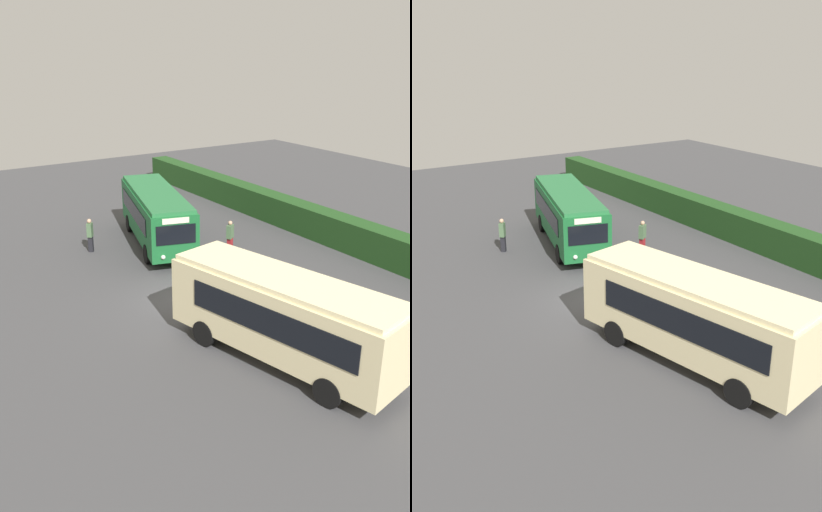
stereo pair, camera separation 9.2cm
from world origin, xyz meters
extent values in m
plane|color=#424244|center=(0.00, 0.00, 0.00)|extent=(64.00, 64.00, 0.00)
cube|color=#19602D|center=(-7.15, 2.78, 1.70)|extent=(9.18, 4.80, 2.31)
cube|color=#27723C|center=(-7.15, 2.78, 2.96)|extent=(8.87, 4.54, 0.20)
cube|color=black|center=(-7.10, 4.03, 1.98)|extent=(6.64, 1.98, 0.92)
cube|color=black|center=(-7.78, 1.70, 1.98)|extent=(6.64, 1.98, 0.92)
cube|color=black|center=(-2.89, 1.53, 1.98)|extent=(0.59, 1.90, 0.97)
cube|color=silver|center=(-2.89, 1.53, 2.68)|extent=(0.41, 1.28, 0.28)
cylinder|color=black|center=(-4.21, 3.06, 0.50)|extent=(1.04, 0.55, 1.00)
cylinder|color=black|center=(-4.83, 0.95, 0.50)|extent=(1.04, 0.55, 1.00)
cylinder|color=black|center=(-9.48, 4.61, 0.50)|extent=(1.04, 0.55, 1.00)
cylinder|color=black|center=(-10.10, 2.50, 0.50)|extent=(1.04, 0.55, 1.00)
sphere|color=silver|center=(-2.69, 2.16, 0.90)|extent=(0.22, 0.22, 0.22)
sphere|color=silver|center=(-3.06, 0.89, 0.90)|extent=(0.22, 0.22, 0.22)
cube|color=beige|center=(6.19, 0.46, 1.79)|extent=(9.00, 4.19, 2.48)
cube|color=#F8E8B2|center=(6.19, 0.46, 3.13)|extent=(8.70, 3.94, 0.20)
cube|color=black|center=(6.74, -0.68, 2.08)|extent=(6.63, 1.45, 0.99)
cube|color=black|center=(6.23, 1.72, 2.08)|extent=(6.63, 1.45, 0.99)
cube|color=black|center=(1.93, -0.45, 2.08)|extent=(0.45, 1.95, 1.04)
cube|color=silver|center=(1.93, -0.45, 2.85)|extent=(0.32, 1.31, 0.28)
cylinder|color=black|center=(3.79, -1.19, 0.50)|extent=(1.04, 0.48, 1.00)
cylinder|color=black|center=(3.32, 0.99, 0.50)|extent=(1.04, 0.48, 1.00)
cylinder|color=black|center=(9.05, -0.06, 0.50)|extent=(1.04, 0.48, 1.00)
cylinder|color=black|center=(8.59, 2.11, 0.50)|extent=(1.04, 0.48, 1.00)
sphere|color=silver|center=(2.05, -1.10, 0.90)|extent=(0.22, 0.22, 0.22)
sphere|color=silver|center=(1.77, 0.20, 0.90)|extent=(0.22, 0.22, 0.22)
cube|color=black|center=(-8.05, -0.81, 0.43)|extent=(0.34, 0.34, 0.86)
cube|color=#4C6B47|center=(-8.05, -0.81, 1.23)|extent=(0.46, 0.44, 0.75)
sphere|color=tan|center=(-8.05, -0.81, 1.73)|extent=(0.24, 0.24, 0.24)
cube|color=maroon|center=(-3.80, 5.39, 0.42)|extent=(0.36, 0.38, 0.83)
cube|color=#4C6B47|center=(-3.80, 5.39, 1.20)|extent=(0.47, 0.54, 0.73)
sphere|color=tan|center=(-3.80, 5.39, 1.67)|extent=(0.23, 0.23, 0.23)
cube|color=maroon|center=(9.12, 3.52, 0.38)|extent=(0.35, 0.36, 0.77)
cube|color=#4C6B47|center=(9.12, 3.52, 1.11)|extent=(0.44, 0.50, 0.67)
sphere|color=#8C6647|center=(9.12, 3.52, 1.55)|extent=(0.21, 0.21, 0.21)
cube|color=#20481C|center=(0.00, 11.11, 0.86)|extent=(44.00, 1.31, 1.72)
camera|label=1|loc=(19.35, -11.34, 10.60)|focal=39.58mm
camera|label=2|loc=(19.40, -11.27, 10.60)|focal=39.58mm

